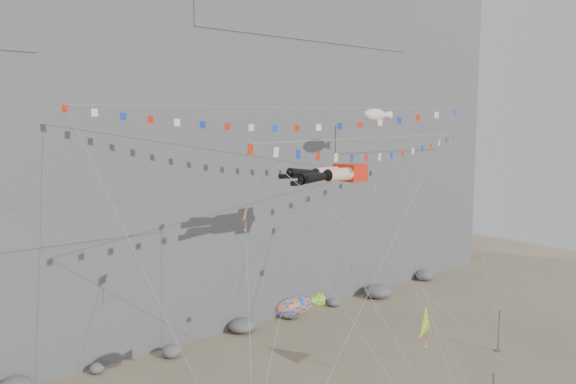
% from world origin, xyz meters
% --- Properties ---
extents(cliff, '(80.00, 28.00, 50.00)m').
position_xyz_m(cliff, '(0.00, 32.00, 25.00)').
color(cliff, slate).
rests_on(cliff, ground).
extents(talus_boulders, '(60.00, 3.00, 1.20)m').
position_xyz_m(talus_boulders, '(0.00, 17.00, 0.60)').
color(talus_boulders, slate).
rests_on(talus_boulders, ground).
extents(anchor_pole_right, '(0.12, 0.12, 3.76)m').
position_xyz_m(anchor_pole_right, '(14.55, -0.89, 1.88)').
color(anchor_pole_right, slate).
rests_on(anchor_pole_right, ground).
extents(legs_kite, '(7.72, 14.85, 20.75)m').
position_xyz_m(legs_kite, '(1.50, 6.55, 15.70)').
color(legs_kite, red).
rests_on(legs_kite, ground).
extents(flag_banner_upper, '(31.52, 19.91, 28.93)m').
position_xyz_m(flag_banner_upper, '(-0.42, 9.94, 20.95)').
color(flag_banner_upper, red).
rests_on(flag_banner_upper, ground).
extents(flag_banner_lower, '(33.18, 11.54, 21.46)m').
position_xyz_m(flag_banner_lower, '(4.27, 3.39, 18.61)').
color(flag_banner_lower, red).
rests_on(flag_banner_lower, ground).
extents(harlequin_kite, '(5.15, 7.68, 16.17)m').
position_xyz_m(harlequin_kite, '(-9.44, 2.85, 14.02)').
color(harlequin_kite, red).
rests_on(harlequin_kite, ground).
extents(fish_windsock, '(8.22, 3.60, 11.16)m').
position_xyz_m(fish_windsock, '(-8.46, -0.72, 8.86)').
color(fish_windsock, orange).
rests_on(fish_windsock, ground).
extents(delta_kite, '(3.50, 6.85, 8.45)m').
position_xyz_m(delta_kite, '(2.91, -1.91, 5.42)').
color(delta_kite, yellow).
rests_on(delta_kite, ground).
extents(blimp_windsock, '(4.17, 14.22, 24.46)m').
position_xyz_m(blimp_windsock, '(11.58, 11.17, 20.46)').
color(blimp_windsock, '#F9E8CC').
rests_on(blimp_windsock, ground).
extents(small_kite_a, '(3.59, 14.96, 21.43)m').
position_xyz_m(small_kite_a, '(-5.12, 7.05, 15.43)').
color(small_kite_a, orange).
rests_on(small_kite_a, ground).
extents(small_kite_b, '(5.36, 9.72, 15.50)m').
position_xyz_m(small_kite_b, '(6.44, 3.12, 11.62)').
color(small_kite_b, purple).
rests_on(small_kite_b, ground).
extents(small_kite_c, '(0.95, 10.01, 13.51)m').
position_xyz_m(small_kite_c, '(-1.34, 1.26, 9.48)').
color(small_kite_c, green).
rests_on(small_kite_c, ground).
extents(small_kite_d, '(4.59, 14.23, 19.96)m').
position_xyz_m(small_kite_d, '(7.02, 6.66, 13.83)').
color(small_kite_d, yellow).
rests_on(small_kite_d, ground).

